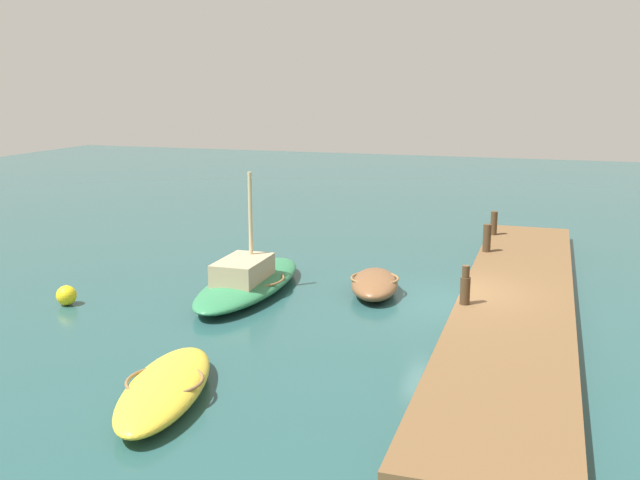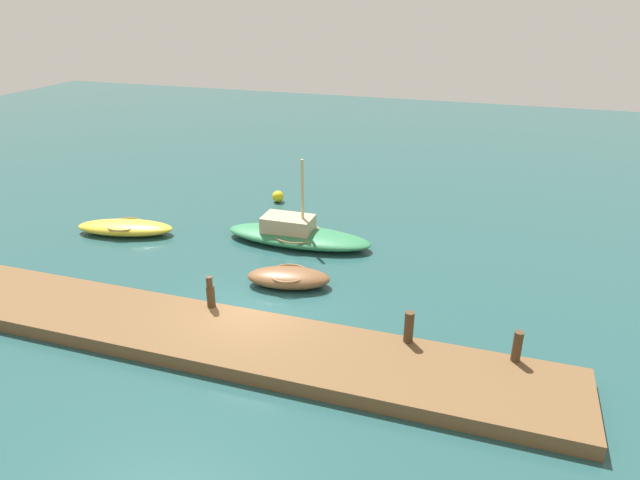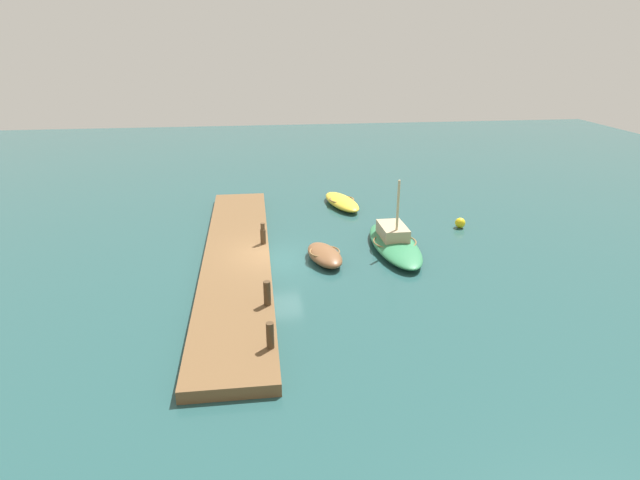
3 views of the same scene
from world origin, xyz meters
TOP-DOWN VIEW (x-y plane):
  - ground_plane at (0.00, 0.00)m, footprint 84.00×84.00m
  - dock_platform at (0.00, -1.80)m, footprint 20.53×3.08m
  - sailboat_green at (-0.69, 6.05)m, footprint 6.33×2.20m
  - rowboat_brown at (0.38, 2.36)m, footprint 3.24×1.98m
  - rowboat_yellow at (-8.19, 4.62)m, footprint 4.49×2.40m
  - mooring_post_west at (-1.20, -0.51)m, footprint 0.20×0.20m
  - mooring_post_mid_west at (-1.19, -0.51)m, footprint 0.27×0.27m
  - mooring_post_mid_east at (5.24, -0.51)m, footprint 0.28×0.28m
  - mooring_post_east at (8.24, -0.51)m, footprint 0.26×0.26m
  - marker_buoy at (-3.37, 10.56)m, footprint 0.58×0.58m

SIDE VIEW (x-z plane):
  - ground_plane at x=0.00m, z-range 0.00..0.00m
  - dock_platform at x=0.00m, z-range 0.00..0.44m
  - marker_buoy at x=-3.37m, z-range 0.00..0.58m
  - rowboat_yellow at x=-8.19m, z-range 0.01..0.59m
  - rowboat_brown at x=0.38m, z-range 0.01..0.67m
  - sailboat_green at x=-0.69m, z-range -1.43..2.24m
  - mooring_post_mid_west at x=-1.19m, z-range 0.44..1.19m
  - mooring_post_east at x=8.24m, z-range 0.44..1.36m
  - mooring_post_mid_east at x=5.24m, z-range 0.44..1.42m
  - mooring_post_west at x=-1.20m, z-range 0.44..1.52m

